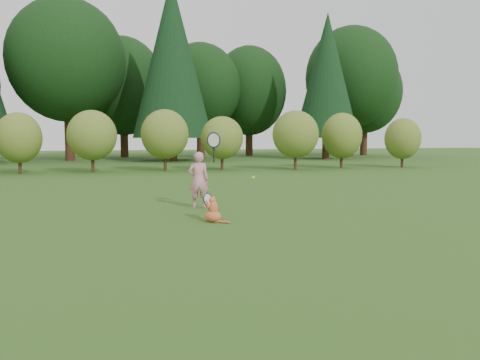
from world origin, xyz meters
name	(u,v)px	position (x,y,z in m)	size (l,w,h in m)	color
ground	(241,223)	(0.00, 0.00, 0.00)	(100.00, 100.00, 0.00)	#284A14
shrub_row	(161,140)	(0.00, 13.00, 1.40)	(28.00, 3.00, 2.80)	olive
woodland_backdrop	(142,44)	(0.00, 23.00, 7.50)	(48.00, 10.00, 15.00)	black
child	(199,178)	(-0.39, 1.99, 0.64)	(0.70, 0.41, 1.84)	pink
cat	(213,208)	(-0.47, 0.26, 0.25)	(0.48, 0.70, 0.65)	#CC5527
tennis_ball	(253,177)	(0.42, 0.63, 0.76)	(0.06, 0.06, 0.06)	#D3E21A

